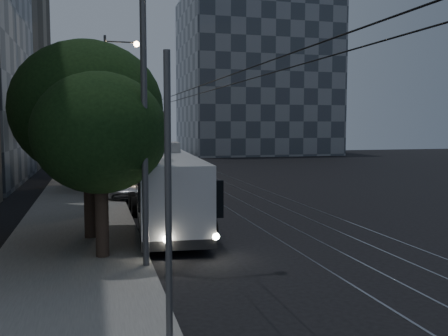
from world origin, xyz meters
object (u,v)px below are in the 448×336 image
car_white_c (120,165)px  car_white_d (119,163)px  pickup_silver (134,184)px  streetlamp_far (112,96)px  car_white_a (139,180)px  streetlamp_near (157,66)px  trolleybus (166,188)px  car_white_b (123,169)px

car_white_c → car_white_d: (0.00, 1.18, 0.09)m
car_white_c → car_white_d: 1.19m
pickup_silver → car_white_c: 17.27m
car_white_d → streetlamp_far: 11.83m
car_white_a → streetlamp_near: streetlamp_near is taller
car_white_a → trolleybus: bearing=-84.6°
car_white_a → car_white_d: bearing=96.2°
car_white_a → car_white_b: 9.98m
streetlamp_near → car_white_c: bearing=89.2°
car_white_a → car_white_d: (-0.51, 16.05, -0.01)m
pickup_silver → car_white_a: 2.46m
trolleybus → pickup_silver: 9.22m
car_white_a → car_white_d: size_ratio=1.01×
car_white_b → streetlamp_far: streetlamp_far is taller
car_white_d → streetlamp_far: streetlamp_far is taller
pickup_silver → car_white_d: (0.00, 18.46, -0.04)m
trolleybus → streetlamp_near: (-1.18, -6.91, 4.63)m
trolleybus → streetlamp_far: 18.24m
car_white_b → car_white_d: bearing=87.4°
streetlamp_near → trolleybus: bearing=80.3°
car_white_b → car_white_c: (0.00, 4.89, 0.01)m
car_white_b → car_white_d: (0.00, 6.08, 0.09)m
streetlamp_near → car_white_a: bearing=86.9°
pickup_silver → streetlamp_far: (-0.94, 8.29, 5.94)m
pickup_silver → streetlamp_far: bearing=107.6°
streetlamp_near → streetlamp_far: 24.37m
pickup_silver → car_white_d: 18.46m
pickup_silver → car_white_a: (0.51, 2.41, -0.03)m
trolleybus → streetlamp_far: bearing=99.3°
car_white_c → streetlamp_near: streetlamp_near is taller
streetlamp_far → car_white_d: bearing=84.7°
trolleybus → car_white_c: (-0.70, 26.42, -1.00)m
car_white_c → streetlamp_near: size_ratio=0.39×
streetlamp_far → car_white_c: bearing=84.0°
pickup_silver → car_white_b: (0.00, 12.38, -0.13)m
trolleybus → car_white_b: size_ratio=2.64×
car_white_c → streetlamp_far: (-0.94, -8.98, 6.07)m
car_white_a → streetlamp_far: bearing=108.3°
car_white_b → streetlamp_near: streetlamp_near is taller
pickup_silver → streetlamp_near: (-0.48, -16.07, 5.50)m
car_white_a → streetlamp_near: 19.31m
pickup_silver → car_white_d: pickup_silver is taller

